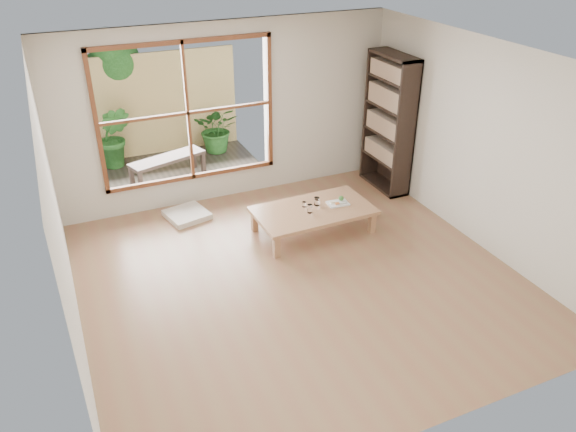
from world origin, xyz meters
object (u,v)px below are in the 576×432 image
(food_tray, at_px, (338,202))
(garden_bench, at_px, (168,161))
(bookshelf, at_px, (389,123))
(low_table, at_px, (313,212))

(food_tray, bearing_deg, garden_bench, 131.47)
(food_tray, xyz_separation_m, garden_bench, (-1.81, 2.40, -0.01))
(bookshelf, xyz_separation_m, food_tray, (-1.29, -0.85, -0.67))
(low_table, xyz_separation_m, bookshelf, (1.67, 0.85, 0.74))
(low_table, bearing_deg, garden_bench, 119.24)
(low_table, height_order, food_tray, food_tray)
(bookshelf, bearing_deg, low_table, -153.02)
(bookshelf, relative_size, garden_bench, 1.62)
(low_table, relative_size, garden_bench, 1.25)
(food_tray, height_order, garden_bench, food_tray)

